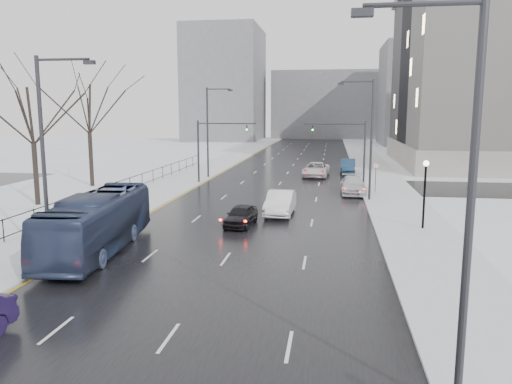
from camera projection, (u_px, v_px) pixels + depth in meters
The scene contains 25 objects.
road at pixel (289, 171), 62.38m from camera, with size 16.00×150.00×0.04m, color black.
cross_road at pixel (279, 185), 50.67m from camera, with size 130.00×10.00×0.04m, color black.
sidewalk_left at pixel (207, 169), 63.92m from camera, with size 5.00×150.00×0.16m, color silver.
sidewalk_right at pixel (375, 172), 60.82m from camera, with size 5.00×150.00×0.16m, color silver.
park_strip at pixel (137, 168), 65.33m from camera, with size 14.00×150.00×0.12m, color white.
tree_park_d at pixel (38, 206), 39.65m from camera, with size 8.75×8.75×12.50m, color black, non-canonical shape.
tree_park_e at pixel (93, 187), 49.46m from camera, with size 9.45×9.45×13.50m, color black, non-canonical shape.
iron_fence at pixel (68, 206), 34.89m from camera, with size 0.06×70.00×1.30m.
streetlight_r_near at pixel (461, 192), 11.48m from camera, with size 2.95×0.25×10.00m.
streetlight_r_mid at pixel (369, 134), 40.76m from camera, with size 2.95×0.25×10.00m.
streetlight_l_near at pixel (47, 150), 23.66m from camera, with size 2.95×0.25×10.00m.
streetlight_l_far at pixel (209, 128), 54.88m from camera, with size 2.95×0.25×10.00m.
lamppost_r_mid at pixel (425, 184), 31.01m from camera, with size 0.36×0.36×4.28m.
mast_signal_right at pixel (354, 145), 48.93m from camera, with size 6.10×0.33×6.50m.
mast_signal_left at pixel (208, 144), 51.10m from camera, with size 6.10×0.33×6.50m.
no_uturn_sign at pixel (376, 169), 45.04m from camera, with size 0.60×0.06×2.70m.
bldg_far_right at pixel (437, 95), 110.14m from camera, with size 24.00×20.00×22.00m, color slate.
bldg_far_left at pixel (225, 85), 126.81m from camera, with size 18.00×22.00×28.00m, color slate.
bldg_far_center at pixel (328, 105), 138.40m from camera, with size 30.00×18.00×18.00m, color slate.
bus at pixel (98, 223), 26.49m from camera, with size 2.63×11.24×3.13m, color navy.
sedan_center_near at pixel (241, 215), 32.57m from camera, with size 1.62×4.02×1.37m, color black.
sedan_right_near at pixel (280, 203), 36.06m from camera, with size 1.82×5.21×1.72m, color white.
sedan_right_cross at pixel (316, 170), 56.78m from camera, with size 2.70×5.85×1.63m, color silver.
sedan_right_far at pixel (353, 185), 45.09m from camera, with size 2.20×5.41×1.57m, color silver.
sedan_right_distant at pixel (348, 166), 60.55m from camera, with size 1.74×4.98×1.64m, color navy.
Camera 1 is at (5.19, -1.91, 7.48)m, focal length 35.00 mm.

